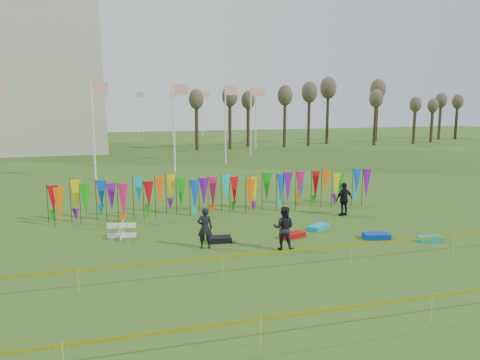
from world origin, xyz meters
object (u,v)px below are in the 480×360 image
object	(u,v)px
person_mid	(284,228)
kite_bag_turquoise	(319,227)
box_kite	(122,230)
kite_bag_blue	(376,236)
kite_bag_red	(292,235)
kite_bag_black	(219,239)
kite_bag_teal	(430,239)
person_left	(205,228)
person_right	(344,199)

from	to	relation	value
person_mid	kite_bag_turquoise	bearing A→B (deg)	-110.74
box_kite	kite_bag_blue	bearing A→B (deg)	-16.28
kite_bag_blue	kite_bag_red	world-z (taller)	kite_bag_blue
kite_bag_turquoise	kite_bag_black	size ratio (longest dim) A/B	1.13
person_mid	box_kite	bearing A→B (deg)	-0.36
kite_bag_red	kite_bag_teal	distance (m)	6.26
kite_bag_teal	person_left	bearing A→B (deg)	169.88
box_kite	person_mid	distance (m)	7.61
kite_bag_turquoise	kite_bag_blue	bearing A→B (deg)	-48.39
box_kite	kite_bag_teal	world-z (taller)	box_kite
person_right	kite_bag_blue	xyz separation A→B (m)	(-0.66, -4.37, -0.81)
kite_bag_turquoise	person_right	bearing A→B (deg)	40.96
person_left	person_right	xyz separation A→B (m)	(8.61, 3.57, 0.03)
person_right	kite_bag_blue	bearing A→B (deg)	71.61
kite_bag_red	kite_bag_turquoise	bearing A→B (deg)	26.64
box_kite	kite_bag_red	xyz separation A→B (m)	(7.71, -2.07, -0.26)
kite_bag_turquoise	kite_bag_black	world-z (taller)	kite_bag_black
box_kite	person_right	xyz separation A→B (m)	(12.05, 1.04, 0.56)
kite_bag_black	kite_bag_teal	bearing A→B (deg)	-15.07
person_mid	person_right	size ratio (longest dim) A/B	1.02
box_kite	kite_bag_teal	bearing A→B (deg)	-17.73
kite_bag_turquoise	kite_bag_black	xyz separation A→B (m)	(-5.24, -0.65, 0.00)
person_mid	kite_bag_red	bearing A→B (deg)	-95.64
kite_bag_turquoise	kite_bag_teal	xyz separation A→B (m)	(4.06, -3.15, -0.01)
kite_bag_blue	kite_bag_teal	xyz separation A→B (m)	(2.16, -1.01, -0.02)
person_left	person_right	size ratio (longest dim) A/B	0.97
person_mid	kite_bag_black	size ratio (longest dim) A/B	1.81
box_kite	kite_bag_turquoise	bearing A→B (deg)	-7.10
person_left	person_mid	world-z (taller)	person_mid
kite_bag_black	kite_bag_teal	xyz separation A→B (m)	(9.30, -2.50, -0.02)
box_kite	person_left	xyz separation A→B (m)	(3.44, -2.53, 0.53)
person_right	kite_bag_turquoise	world-z (taller)	person_right
person_right	box_kite	bearing A→B (deg)	-4.83
box_kite	kite_bag_red	bearing A→B (deg)	-15.07
kite_bag_blue	kite_bag_teal	distance (m)	2.38
person_right	kite_bag_black	bearing A→B (deg)	10.41
person_left	person_right	bearing A→B (deg)	-145.34
kite_bag_red	kite_bag_black	bearing A→B (deg)	175.92
kite_bag_black	person_right	bearing A→B (deg)	20.20
kite_bag_red	person_right	bearing A→B (deg)	35.68
person_left	kite_bag_turquoise	distance (m)	6.24
person_mid	kite_bag_black	bearing A→B (deg)	-8.63
person_left	box_kite	bearing A→B (deg)	-24.17
kite_bag_turquoise	kite_bag_teal	bearing A→B (deg)	-37.79
kite_bag_red	person_mid	bearing A→B (deg)	-123.96
person_right	kite_bag_turquoise	bearing A→B (deg)	31.17
person_left	kite_bag_black	distance (m)	1.32
person_left	kite_bag_blue	world-z (taller)	person_left
kite_bag_blue	kite_bag_teal	bearing A→B (deg)	-25.00
person_right	kite_bag_turquoise	distance (m)	3.49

